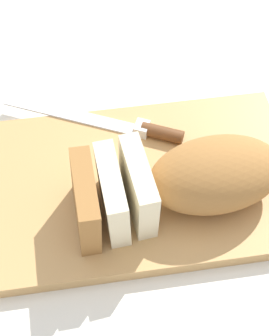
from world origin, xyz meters
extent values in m
plane|color=silver|center=(0.00, 0.00, 0.00)|extent=(3.00, 3.00, 0.00)
cube|color=tan|center=(0.00, 0.00, 0.01)|extent=(0.46, 0.28, 0.02)
ellipsoid|color=#996633|center=(-0.10, 0.03, 0.07)|extent=(0.19, 0.13, 0.09)
cube|color=beige|center=(0.00, 0.04, 0.07)|extent=(0.04, 0.11, 0.09)
cube|color=beige|center=(0.03, 0.05, 0.07)|extent=(0.04, 0.11, 0.09)
cube|color=#996633|center=(0.07, 0.05, 0.07)|extent=(0.04, 0.11, 0.09)
cube|color=silver|center=(0.08, -0.13, 0.02)|extent=(0.21, 0.11, 0.00)
cylinder|color=#593319|center=(-0.05, -0.07, 0.03)|extent=(0.07, 0.04, 0.02)
cube|color=silver|center=(-0.02, -0.08, 0.03)|extent=(0.03, 0.03, 0.02)
sphere|color=#996633|center=(0.04, 0.03, 0.02)|extent=(0.00, 0.00, 0.00)
sphere|color=#996633|center=(-0.09, -0.02, 0.02)|extent=(0.00, 0.00, 0.00)
sphere|color=#996633|center=(0.01, -0.03, 0.02)|extent=(0.00, 0.00, 0.00)
sphere|color=#996633|center=(0.06, 0.01, 0.02)|extent=(0.00, 0.00, 0.00)
camera|label=1|loc=(0.05, 0.39, 0.62)|focal=54.42mm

